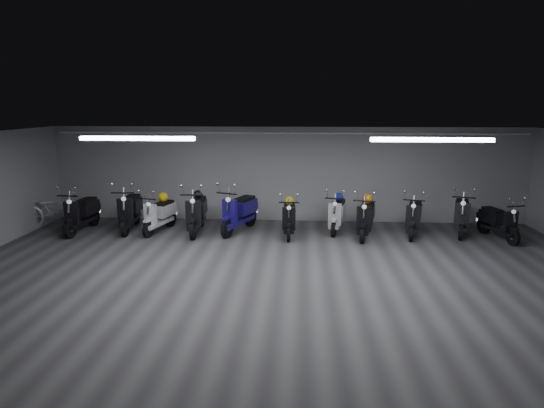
# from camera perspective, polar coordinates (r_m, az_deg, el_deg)

# --- Properties ---
(floor) EXTENTS (14.00, 10.00, 0.01)m
(floor) POSITION_cam_1_polar(r_m,az_deg,el_deg) (8.95, 0.85, -10.11)
(floor) COLOR #3C3B3E
(floor) RESTS_ON ground
(ceiling) EXTENTS (14.00, 10.00, 0.01)m
(ceiling) POSITION_cam_1_polar(r_m,az_deg,el_deg) (8.29, 0.91, 8.14)
(ceiling) COLOR gray
(ceiling) RESTS_ON ground
(back_wall) EXTENTS (14.00, 0.01, 2.80)m
(back_wall) POSITION_cam_1_polar(r_m,az_deg,el_deg) (13.42, 1.90, 3.74)
(back_wall) COLOR gray
(back_wall) RESTS_ON ground
(front_wall) EXTENTS (14.00, 0.01, 2.80)m
(front_wall) POSITION_cam_1_polar(r_m,az_deg,el_deg) (3.85, -2.91, -19.28)
(front_wall) COLOR gray
(front_wall) RESTS_ON ground
(fluor_strip_left) EXTENTS (2.40, 0.18, 0.08)m
(fluor_strip_left) POSITION_cam_1_polar(r_m,az_deg,el_deg) (9.88, -16.63, 7.94)
(fluor_strip_left) COLOR white
(fluor_strip_left) RESTS_ON ceiling
(fluor_strip_right) EXTENTS (2.40, 0.18, 0.08)m
(fluor_strip_right) POSITION_cam_1_polar(r_m,az_deg,el_deg) (9.64, 19.48, 7.65)
(fluor_strip_right) COLOR white
(fluor_strip_right) RESTS_ON ceiling
(conduit) EXTENTS (13.60, 0.05, 0.05)m
(conduit) POSITION_cam_1_polar(r_m,az_deg,el_deg) (13.21, 1.93, 8.92)
(conduit) COLOR white
(conduit) RESTS_ON back_wall
(scooter_0) EXTENTS (0.72, 1.91, 1.40)m
(scooter_0) POSITION_cam_1_polar(r_m,az_deg,el_deg) (13.36, -22.97, -0.35)
(scooter_0) COLOR black
(scooter_0) RESTS_ON floor
(scooter_1) EXTENTS (0.88, 2.03, 1.46)m
(scooter_1) POSITION_cam_1_polar(r_m,az_deg,el_deg) (13.08, -17.52, -0.04)
(scooter_1) COLOR black
(scooter_1) RESTS_ON floor
(scooter_2) EXTENTS (0.98, 1.81, 1.28)m
(scooter_2) POSITION_cam_1_polar(r_m,az_deg,el_deg) (12.70, -14.07, -0.63)
(scooter_2) COLOR silver
(scooter_2) RESTS_ON floor
(scooter_3) EXTENTS (0.77, 2.01, 1.47)m
(scooter_3) POSITION_cam_1_polar(r_m,az_deg,el_deg) (12.35, -9.51, -0.33)
(scooter_3) COLOR black
(scooter_3) RESTS_ON floor
(scooter_4) EXTENTS (1.34, 2.08, 1.47)m
(scooter_4) POSITION_cam_1_polar(r_m,az_deg,el_deg) (12.33, -4.18, -0.21)
(scooter_4) COLOR navy
(scooter_4) RESTS_ON floor
(scooter_5) EXTENTS (0.58, 1.70, 1.26)m
(scooter_5) POSITION_cam_1_polar(r_m,az_deg,el_deg) (11.98, 2.19, -1.07)
(scooter_5) COLOR black
(scooter_5) RESTS_ON floor
(scooter_6) EXTENTS (0.94, 1.81, 1.29)m
(scooter_6) POSITION_cam_1_polar(r_m,az_deg,el_deg) (12.49, 8.25, -0.58)
(scooter_6) COLOR silver
(scooter_6) RESTS_ON floor
(scooter_7) EXTENTS (1.03, 1.91, 1.35)m
(scooter_7) POSITION_cam_1_polar(r_m,az_deg,el_deg) (12.06, 11.79, -1.02)
(scooter_7) COLOR black
(scooter_7) RESTS_ON floor
(scooter_8) EXTENTS (1.10, 1.88, 1.33)m
(scooter_8) POSITION_cam_1_polar(r_m,az_deg,el_deg) (12.55, 17.52, -0.86)
(scooter_8) COLOR black
(scooter_8) RESTS_ON floor
(scooter_9) EXTENTS (1.18, 1.98, 1.40)m
(scooter_9) POSITION_cam_1_polar(r_m,az_deg,el_deg) (13.11, 22.88, -0.57)
(scooter_9) COLOR black
(scooter_9) RESTS_ON floor
(bicycle) EXTENTS (2.12, 1.35, 1.30)m
(bicycle) POSITION_cam_1_polar(r_m,az_deg,el_deg) (14.15, -25.63, -0.14)
(bicycle) COLOR silver
(bicycle) RESTS_ON floor
(scooter_10) EXTENTS (0.98, 1.74, 1.23)m
(scooter_10) POSITION_cam_1_polar(r_m,az_deg,el_deg) (13.03, 26.77, -1.38)
(scooter_10) COLOR black
(scooter_10) RESTS_ON floor
(helmet_0) EXTENTS (0.25, 0.25, 0.25)m
(helmet_0) POSITION_cam_1_polar(r_m,az_deg,el_deg) (12.66, 8.44, 0.88)
(helmet_0) COLOR #0D198F
(helmet_0) RESTS_ON scooter_6
(helmet_1) EXTENTS (0.24, 0.24, 0.24)m
(helmet_1) POSITION_cam_1_polar(r_m,az_deg,el_deg) (12.15, 2.22, 0.42)
(helmet_1) COLOR yellow
(helmet_1) RESTS_ON scooter_5
(helmet_2) EXTENTS (0.27, 0.27, 0.27)m
(helmet_2) POSITION_cam_1_polar(r_m,az_deg,el_deg) (12.84, -13.58, 0.85)
(helmet_2) COLOR gold
(helmet_2) RESTS_ON scooter_2
(helmet_3) EXTENTS (0.28, 0.28, 0.28)m
(helmet_3) POSITION_cam_1_polar(r_m,az_deg,el_deg) (12.24, 11.98, 0.62)
(helmet_3) COLOR #C8720B
(helmet_3) RESTS_ON scooter_7
(helmet_4) EXTENTS (0.23, 0.23, 0.23)m
(helmet_4) POSITION_cam_1_polar(r_m,az_deg,el_deg) (12.56, -9.35, 1.23)
(helmet_4) COLOR black
(helmet_4) RESTS_ON scooter_3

